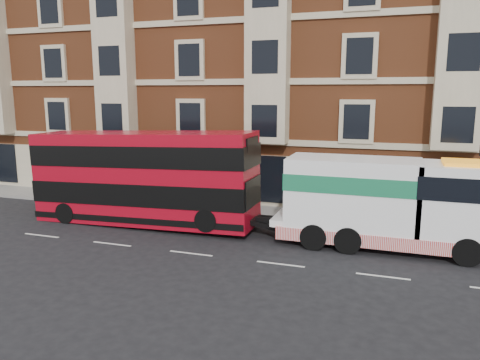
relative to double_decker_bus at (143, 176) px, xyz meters
name	(u,v)px	position (x,y,z in m)	size (l,w,h in m)	color
ground	(191,253)	(4.29, -3.46, -2.58)	(120.00, 120.00, 0.00)	black
sidewalk	(245,211)	(4.29, 4.04, -2.50)	(90.00, 3.00, 0.15)	slate
victorian_terrace	(286,45)	(4.79, 11.54, 7.49)	(45.00, 12.00, 20.40)	brown
lamp_post_west	(141,165)	(-1.71, 2.74, 0.10)	(0.35, 0.15, 4.35)	black
double_decker_bus	(143,176)	(0.00, 0.00, 0.00)	(12.01, 2.76, 4.86)	#A4091A
tow_truck	(383,202)	(12.06, 0.00, -0.45)	(9.62, 2.84, 4.01)	white
pedestrian	(62,181)	(-8.69, 4.14, -1.54)	(0.64, 0.42, 1.77)	#1B1B36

